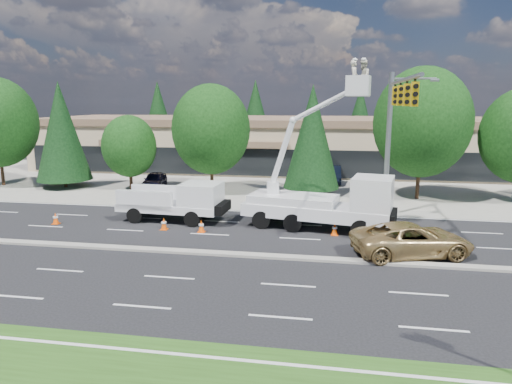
% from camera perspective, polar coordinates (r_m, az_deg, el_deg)
% --- Properties ---
extents(ground, '(140.00, 140.00, 0.00)m').
position_cam_1_polar(ground, '(22.59, -7.98, -7.56)').
color(ground, black).
rests_on(ground, ground).
extents(concrete_apron, '(140.00, 22.00, 0.01)m').
position_cam_1_polar(concrete_apron, '(41.53, 0.29, 1.21)').
color(concrete_apron, gray).
rests_on(concrete_apron, ground).
extents(road_median, '(120.00, 0.55, 0.12)m').
position_cam_1_polar(road_median, '(22.57, -7.98, -7.42)').
color(road_median, gray).
rests_on(road_median, ground).
extents(strip_mall, '(50.40, 15.40, 5.50)m').
position_cam_1_polar(strip_mall, '(50.95, 2.12, 6.28)').
color(strip_mall, tan).
rests_on(strip_mall, ground).
extents(tree_front_b, '(4.53, 4.53, 8.93)m').
position_cam_1_polar(tree_front_b, '(42.02, -23.15, 7.01)').
color(tree_front_b, '#332114').
rests_on(tree_front_b, ground).
extents(tree_front_c, '(4.45, 4.45, 6.18)m').
position_cam_1_polar(tree_front_c, '(39.22, -15.57, 5.53)').
color(tree_front_c, '#332114').
rests_on(tree_front_c, ground).
extents(tree_front_d, '(6.23, 6.23, 8.65)m').
position_cam_1_polar(tree_front_d, '(36.70, -5.64, 7.79)').
color(tree_front_d, '#332114').
rests_on(tree_front_d, ground).
extents(tree_front_e, '(4.33, 4.33, 8.54)m').
position_cam_1_polar(tree_front_e, '(35.49, 7.03, 6.86)').
color(tree_front_e, '#332114').
rests_on(tree_front_e, ground).
extents(tree_front_f, '(7.06, 7.06, 9.79)m').
position_cam_1_polar(tree_front_f, '(35.97, 20.04, 8.17)').
color(tree_front_f, '#332114').
rests_on(tree_front_f, ground).
extents(tree_back_a, '(5.10, 5.10, 10.06)m').
position_cam_1_polar(tree_back_a, '(67.05, -12.12, 9.43)').
color(tree_back_a, '#332114').
rests_on(tree_back_a, ground).
extents(tree_back_b, '(5.14, 5.14, 10.13)m').
position_cam_1_polar(tree_back_b, '(63.27, -0.07, 9.62)').
color(tree_back_b, '#332114').
rests_on(tree_back_b, ground).
extents(tree_back_c, '(4.75, 4.75, 9.36)m').
position_cam_1_polar(tree_back_c, '(62.49, 12.85, 8.94)').
color(tree_back_c, '#332114').
rests_on(tree_back_c, ground).
extents(tree_back_d, '(4.79, 4.79, 9.45)m').
position_cam_1_polar(tree_back_d, '(64.27, 23.70, 8.38)').
color(tree_back_d, '#332114').
rests_on(tree_back_d, ground).
extents(signal_mast, '(2.76, 10.16, 9.00)m').
position_cam_1_polar(signal_mast, '(27.64, 16.90, 8.32)').
color(signal_mast, gray).
rests_on(signal_mast, ground).
extents(utility_pickup, '(6.43, 2.79, 2.42)m').
position_cam_1_polar(utility_pickup, '(28.38, -9.75, -1.63)').
color(utility_pickup, white).
rests_on(utility_pickup, ground).
extents(bucket_truck, '(8.71, 4.07, 9.50)m').
position_cam_1_polar(bucket_truck, '(26.18, 9.11, -0.38)').
color(bucket_truck, white).
rests_on(bucket_truck, ground).
extents(traffic_cone_a, '(0.40, 0.40, 0.70)m').
position_cam_1_polar(traffic_cone_a, '(29.97, -23.77, -3.04)').
color(traffic_cone_a, '#FF5308').
rests_on(traffic_cone_a, ground).
extents(traffic_cone_b, '(0.40, 0.40, 0.70)m').
position_cam_1_polar(traffic_cone_b, '(26.76, -11.44, -3.92)').
color(traffic_cone_b, '#FF5308').
rests_on(traffic_cone_b, ground).
extents(traffic_cone_c, '(0.40, 0.40, 0.70)m').
position_cam_1_polar(traffic_cone_c, '(25.92, -6.85, -4.27)').
color(traffic_cone_c, '#FF5308').
rests_on(traffic_cone_c, ground).
extents(traffic_cone_d, '(0.40, 0.40, 0.70)m').
position_cam_1_polar(traffic_cone_d, '(25.55, 9.81, -4.59)').
color(traffic_cone_d, '#FF5308').
rests_on(traffic_cone_d, ground).
extents(minivan, '(6.17, 4.08, 1.58)m').
position_cam_1_polar(minivan, '(23.04, 18.90, -5.64)').
color(minivan, tan).
rests_on(minivan, ground).
extents(parked_car_west, '(2.12, 4.11, 1.34)m').
position_cam_1_polar(parked_car_west, '(39.84, -12.57, 1.48)').
color(parked_car_west, black).
rests_on(parked_car_west, ground).
extents(parked_car_east, '(1.71, 4.64, 1.52)m').
position_cam_1_polar(parked_car_east, '(41.86, 9.44, 2.19)').
color(parked_car_east, black).
rests_on(parked_car_east, ground).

